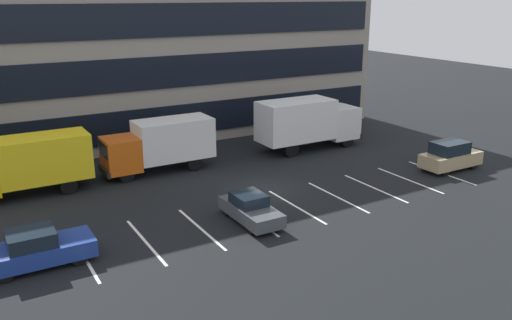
{
  "coord_description": "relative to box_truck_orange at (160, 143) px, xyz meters",
  "views": [
    {
      "loc": [
        -15.25,
        -25.02,
        10.91
      ],
      "look_at": [
        0.13,
        1.25,
        1.4
      ],
      "focal_mm": 37.33,
      "sensor_mm": 36.0,
      "label": 1
    }
  ],
  "objects": [
    {
      "name": "lot_markings",
      "position": [
        4.05,
        -9.37,
        -1.85
      ],
      "size": [
        22.54,
        5.4,
        0.01
      ],
      "color": "silver",
      "rests_on": "ground_plane"
    },
    {
      "name": "sedan_navy",
      "position": [
        -8.97,
        -9.27,
        -1.1
      ],
      "size": [
        4.48,
        1.88,
        1.61
      ],
      "color": "navy",
      "rests_on": "ground_plane"
    },
    {
      "name": "box_truck_white",
      "position": [
        11.07,
        -0.53,
        0.22
      ],
      "size": [
        7.97,
        2.64,
        3.7
      ],
      "color": "white",
      "rests_on": "ground_plane"
    },
    {
      "name": "box_truck_yellow_all",
      "position": [
        -7.94,
        -0.25,
        0.02
      ],
      "size": [
        7.18,
        2.38,
        3.33
      ],
      "color": "yellow",
      "rests_on": "ground_plane"
    },
    {
      "name": "office_building",
      "position": [
        4.05,
        11.79,
        5.34
      ],
      "size": [
        34.83,
        13.86,
        14.4
      ],
      "color": "gray",
      "rests_on": "ground_plane"
    },
    {
      "name": "ground_plane",
      "position": [
        4.05,
        -6.16,
        -1.86
      ],
      "size": [
        120.0,
        120.0,
        0.0
      ],
      "primitive_type": "plane",
      "color": "black"
    },
    {
      "name": "suv_tan",
      "position": [
        16.27,
        -9.15,
        -0.95
      ],
      "size": [
        4.16,
        1.76,
        1.88
      ],
      "color": "tan",
      "rests_on": "ground_plane"
    },
    {
      "name": "box_truck_orange",
      "position": [
        0.0,
        0.0,
        0.0
      ],
      "size": [
        7.12,
        2.36,
        3.3
      ],
      "color": "#D85914",
      "rests_on": "ground_plane"
    },
    {
      "name": "sedan_charcoal",
      "position": [
        0.98,
        -9.81,
        -1.19
      ],
      "size": [
        1.66,
        3.98,
        1.42
      ],
      "color": "#474C51",
      "rests_on": "ground_plane"
    }
  ]
}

